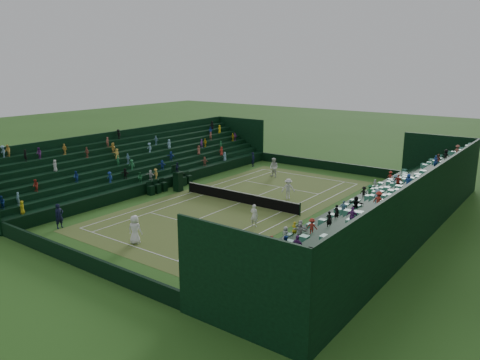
# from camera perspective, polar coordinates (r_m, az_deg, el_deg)

# --- Properties ---
(ground) EXTENTS (160.00, 160.00, 0.00)m
(ground) POSITION_cam_1_polar(r_m,az_deg,el_deg) (39.61, -0.00, -2.81)
(ground) COLOR #2C5A1C
(ground) RESTS_ON ground
(court_surface) EXTENTS (12.97, 26.77, 0.01)m
(court_surface) POSITION_cam_1_polar(r_m,az_deg,el_deg) (39.61, -0.00, -2.80)
(court_surface) COLOR #336923
(court_surface) RESTS_ON ground
(perimeter_wall_north) EXTENTS (17.17, 0.20, 1.00)m
(perimeter_wall_north) POSITION_cam_1_polar(r_m,az_deg,el_deg) (52.71, 10.34, 1.79)
(perimeter_wall_north) COLOR black
(perimeter_wall_north) RESTS_ON ground
(perimeter_wall_south) EXTENTS (17.17, 0.20, 1.00)m
(perimeter_wall_south) POSITION_cam_1_polar(r_m,az_deg,el_deg) (29.03, -19.26, -9.03)
(perimeter_wall_south) COLOR black
(perimeter_wall_south) RESTS_ON ground
(perimeter_wall_east) EXTENTS (0.20, 31.77, 1.00)m
(perimeter_wall_east) POSITION_cam_1_polar(r_m,az_deg,el_deg) (35.31, 11.16, -4.36)
(perimeter_wall_east) COLOR black
(perimeter_wall_east) RESTS_ON ground
(perimeter_wall_west) EXTENTS (0.20, 31.77, 1.00)m
(perimeter_wall_west) POSITION_cam_1_polar(r_m,az_deg,el_deg) (44.87, -8.74, -0.29)
(perimeter_wall_west) COLOR black
(perimeter_wall_west) RESTS_ON ground
(north_grandstand) EXTENTS (6.60, 32.00, 4.90)m
(north_grandstand) POSITION_cam_1_polar(r_m,az_deg,el_deg) (33.54, 17.70, -3.88)
(north_grandstand) COLOR black
(north_grandstand) RESTS_ON ground
(south_grandstand) EXTENTS (6.60, 32.00, 4.90)m
(south_grandstand) POSITION_cam_1_polar(r_m,az_deg,el_deg) (47.62, -12.34, 1.68)
(south_grandstand) COLOR black
(south_grandstand) RESTS_ON ground
(tennis_net) EXTENTS (11.67, 0.10, 1.06)m
(tennis_net) POSITION_cam_1_polar(r_m,az_deg,el_deg) (39.46, -0.00, -2.08)
(tennis_net) COLOR black
(tennis_net) RESTS_ON ground
(umpire_chair) EXTENTS (0.86, 0.86, 2.71)m
(umpire_chair) POSITION_cam_1_polar(r_m,az_deg,el_deg) (43.36, -7.58, 0.15)
(umpire_chair) COLOR black
(umpire_chair) RESTS_ON ground
(courtside_chairs) EXTENTS (0.55, 5.52, 1.20)m
(courtside_chairs) POSITION_cam_1_polar(r_m,az_deg,el_deg) (44.30, -8.46, -0.53)
(courtside_chairs) COLOR black
(courtside_chairs) RESTS_ON ground
(player_near_west) EXTENTS (1.09, 0.89, 1.93)m
(player_near_west) POSITION_cam_1_polar(r_m,az_deg,el_deg) (31.37, -12.69, -5.91)
(player_near_west) COLOR white
(player_near_west) RESTS_ON ground
(player_near_east) EXTENTS (0.65, 0.46, 1.67)m
(player_near_east) POSITION_cam_1_polar(r_m,az_deg,el_deg) (33.79, 1.74, -4.34)
(player_near_east) COLOR white
(player_near_east) RESTS_ON ground
(player_far_west) EXTENTS (1.10, 0.92, 2.01)m
(player_far_west) POSITION_cam_1_polar(r_m,az_deg,el_deg) (48.46, 4.15, 1.53)
(player_far_west) COLOR silver
(player_far_west) RESTS_ON ground
(player_far_east) EXTENTS (1.33, 1.21, 1.79)m
(player_far_east) POSITION_cam_1_polar(r_m,az_deg,el_deg) (40.85, 5.90, -1.05)
(player_far_east) COLOR silver
(player_far_east) RESTS_ON ground
(line_judge_north) EXTENTS (0.53, 0.67, 1.62)m
(line_judge_north) POSITION_cam_1_polar(r_m,az_deg,el_deg) (53.48, 1.62, 2.53)
(line_judge_north) COLOR black
(line_judge_north) RESTS_ON ground
(line_judge_south) EXTENTS (0.44, 0.66, 1.81)m
(line_judge_south) POSITION_cam_1_polar(r_m,az_deg,el_deg) (35.85, -21.18, -4.11)
(line_judge_south) COLOR black
(line_judge_south) RESTS_ON ground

